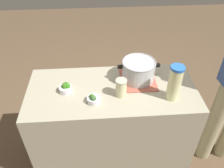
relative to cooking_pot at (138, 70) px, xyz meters
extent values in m
plane|color=brown|center=(-0.22, -0.11, -0.98)|extent=(8.00, 8.00, 0.00)
cube|color=#A09A83|center=(-0.22, -0.11, -0.54)|extent=(1.34, 0.62, 0.88)
cube|color=#AE5845|center=(0.00, 0.00, -0.09)|extent=(0.28, 0.34, 0.01)
cylinder|color=#B7B7BC|center=(0.00, 0.00, -0.01)|extent=(0.26, 0.26, 0.16)
torus|color=#99999E|center=(0.00, 0.00, 0.08)|extent=(0.27, 0.27, 0.01)
cube|color=black|center=(-0.15, 0.00, 0.04)|extent=(0.04, 0.02, 0.02)
cube|color=black|center=(0.15, 0.00, 0.04)|extent=(0.04, 0.02, 0.02)
cylinder|color=beige|center=(0.22, -0.24, 0.04)|extent=(0.10, 0.10, 0.26)
cylinder|color=blue|center=(0.22, -0.24, 0.18)|extent=(0.10, 0.10, 0.02)
ellipsoid|color=yellow|center=(0.23, -0.24, 0.09)|extent=(0.04, 0.04, 0.01)
cylinder|color=beige|center=(-0.16, -0.18, -0.03)|extent=(0.08, 0.08, 0.13)
cylinder|color=#B2AD99|center=(-0.16, -0.18, 0.04)|extent=(0.09, 0.09, 0.01)
cylinder|color=silver|center=(-0.37, -0.24, -0.07)|extent=(0.10, 0.10, 0.04)
ellipsoid|color=#38681A|center=(-0.38, -0.24, -0.05)|extent=(0.04, 0.04, 0.04)
ellipsoid|color=#3B6432|center=(-0.37, -0.26, -0.05)|extent=(0.04, 0.04, 0.05)
cylinder|color=silver|center=(-0.58, -0.11, -0.07)|extent=(0.10, 0.10, 0.04)
ellipsoid|color=#276928|center=(-0.58, -0.10, -0.04)|extent=(0.05, 0.05, 0.06)
ellipsoid|color=#376F19|center=(-0.59, -0.10, -0.05)|extent=(0.05, 0.05, 0.06)
ellipsoid|color=#33791B|center=(-0.57, -0.11, -0.04)|extent=(0.05, 0.05, 0.05)
cylinder|color=tan|center=(0.71, -0.17, -0.52)|extent=(0.14, 0.14, 0.92)
camera|label=1|loc=(-0.33, -1.50, 1.10)|focal=37.30mm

